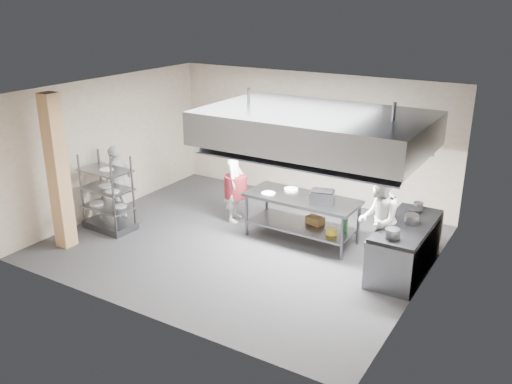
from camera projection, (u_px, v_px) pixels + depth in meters
The scene contains 23 objects.
floor at pixel (243, 242), 10.80m from camera, with size 7.00×7.00×0.00m, color #2D2D2F.
ceiling at pixel (242, 91), 9.77m from camera, with size 7.00×7.00×0.00m, color silver.
wall_back at pixel (311, 137), 12.70m from camera, with size 7.00×7.00×0.00m, color tan.
wall_left at pixel (109, 146), 11.99m from camera, with size 6.00×6.00×0.00m, color tan.
wall_right at pixel (428, 205), 8.58m from camera, with size 6.00×6.00×0.00m, color tan.
column at pixel (58, 172), 10.17m from camera, with size 0.30×0.30×3.00m, color tan.
exhaust_hood at pixel (315, 128), 9.66m from camera, with size 4.00×2.50×0.60m, color gray.
hood_strip_a at pixel (271, 139), 10.21m from camera, with size 1.60×0.12×0.04m, color white.
hood_strip_b at pixel (362, 153), 9.34m from camera, with size 1.60×0.12×0.04m, color white.
wall_shelf at pixel (383, 149), 11.69m from camera, with size 1.50×0.28×0.04m, color gray.
island at pixel (301, 218), 10.77m from camera, with size 2.26×0.94×0.91m, color gray, non-canonical shape.
island_worktop at pixel (302, 198), 10.62m from camera, with size 2.26×0.94×0.06m, color gray.
island_undershelf at pixel (301, 226), 10.82m from camera, with size 2.08×0.85×0.04m, color slate.
pass_rack at pixel (107, 193), 11.17m from camera, with size 1.06×0.62×1.60m, color slate, non-canonical shape.
cooking_range at pixel (405, 249), 9.56m from camera, with size 0.80×2.00×0.84m, color gray.
range_top at pixel (407, 225), 9.40m from camera, with size 0.78×1.96×0.06m, color black.
chef_head at pixel (234, 182), 11.58m from camera, with size 0.63×0.42×1.74m, color white.
chef_line at pixel (378, 220), 9.50m from camera, with size 0.89×0.69×1.83m, color silver.
chef_plating at pixel (118, 182), 11.71m from camera, with size 0.97×0.40×1.65m, color white.
griddle at pixel (322, 197), 10.30m from camera, with size 0.45×0.35×0.22m, color slate.
wicker_basket at pixel (315, 220), 10.83m from camera, with size 0.34×0.23×0.15m, color olive.
stockpot at pixel (412, 219), 9.37m from camera, with size 0.25×0.25×0.17m, color slate.
plate_stack at pixel (109, 205), 11.26m from camera, with size 0.28×0.28×0.05m, color white.
Camera 1 is at (5.30, -8.25, 4.64)m, focal length 38.00 mm.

